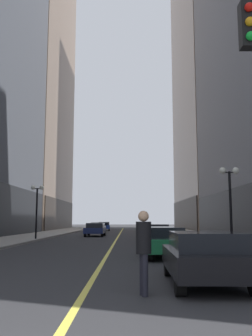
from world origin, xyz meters
The scene contains 15 objects.
ground_plane centered at (0.00, 35.00, 0.00)m, with size 200.00×200.00×0.00m, color #2D2D30.
sidewalk_left centered at (-8.25, 35.00, 0.07)m, with size 4.50×78.00×0.15m, color #9E9991.
sidewalk_right centered at (8.25, 35.00, 0.07)m, with size 4.50×78.00×0.15m, color #9E9991.
lane_centre_stripe centered at (0.00, 35.00, 0.00)m, with size 0.16×70.00×0.01m, color #E5D64C.
building_left_far centered at (-18.18, 60.00, 30.01)m, with size 15.55×26.00×60.16m.
building_right_far centered at (17.41, 60.00, 33.56)m, with size 14.01×26.00×67.28m.
car_black centered at (2.93, 6.56, 0.72)m, with size 1.94×4.26×1.32m.
car_green centered at (2.50, 13.54, 0.72)m, with size 1.87×4.77×1.32m.
car_maroon centered at (2.89, 24.08, 0.72)m, with size 2.13×4.32×1.32m.
car_navy centered at (-2.34, 34.81, 0.72)m, with size 1.99×4.06×1.32m.
car_silver centered at (-2.88, 44.94, 0.72)m, with size 2.05×4.65×1.32m.
car_blue centered at (-2.67, 54.48, 0.72)m, with size 1.93×4.48×1.32m.
pedestrian_in_black_coat centered at (1.32, 5.23, 1.07)m, with size 0.42×0.42×1.83m.
street_lamp_left_far centered at (-6.40, 26.86, 3.26)m, with size 1.06×0.36×4.43m.
street_lamp_right_mid centered at (6.40, 16.54, 3.26)m, with size 1.06×0.36×4.43m.
Camera 1 is at (0.98, -3.04, 1.62)m, focal length 39.47 mm.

